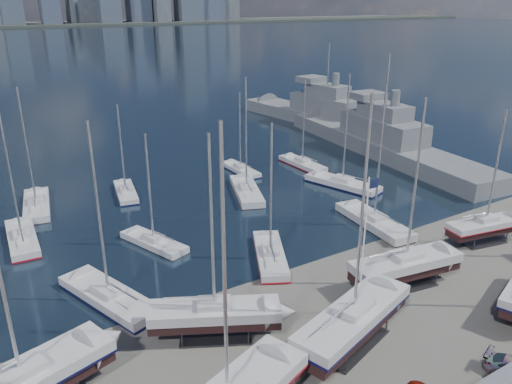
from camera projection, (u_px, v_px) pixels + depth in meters
ground at (358, 323)px, 40.35m from camera, size 1400.00×1400.00×0.00m
sailboat_cradle_0 at (22, 384)px, 30.89m from camera, size 12.04×6.41×18.54m
sailboat_cradle_2 at (215, 314)px, 37.94m from camera, size 10.12×7.06×16.24m
sailboat_cradle_3 at (353, 319)px, 37.09m from camera, size 12.37×6.65×19.01m
sailboat_cradle_4 at (406, 265)px, 44.96m from camera, size 10.94×4.61×17.22m
sailboat_cradle_6 at (486, 226)px, 53.12m from camera, size 9.19×4.11×14.47m
sailboat_moored_1 at (22, 240)px, 53.79m from camera, size 3.37×10.14×14.94m
sailboat_moored_2 at (37, 206)px, 62.46m from camera, size 4.67×10.88×15.91m
sailboat_moored_3 at (109, 299)px, 43.12m from camera, size 6.42×11.59×16.70m
sailboat_moored_4 at (154, 243)px, 53.01m from camera, size 5.03×8.79×12.81m
sailboat_moored_5 at (126, 193)px, 66.96m from camera, size 4.02×8.85×12.78m
sailboat_moored_6 at (270, 257)px, 50.22m from camera, size 6.91×10.00×14.68m
sailboat_moored_7 at (247, 192)px, 67.11m from camera, size 6.73×11.21×16.38m
sailboat_moored_8 at (240, 170)px, 75.98m from camera, size 2.38×8.46×12.65m
sailboat_moored_9 at (374, 223)px, 57.80m from camera, size 4.44×11.52×16.95m
sailboat_moored_10 at (342, 185)px, 69.85m from camera, size 6.11×11.38×16.39m
sailboat_moored_11 at (302, 165)px, 78.55m from camera, size 2.79×9.45×14.06m
naval_ship_east at (381, 144)px, 85.08m from camera, size 12.91×47.73×18.25m
naval_ship_west at (325, 117)px, 104.22m from camera, size 12.30×46.59×18.15m
flagpole at (365, 239)px, 39.04m from camera, size 1.07×0.12×12.09m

